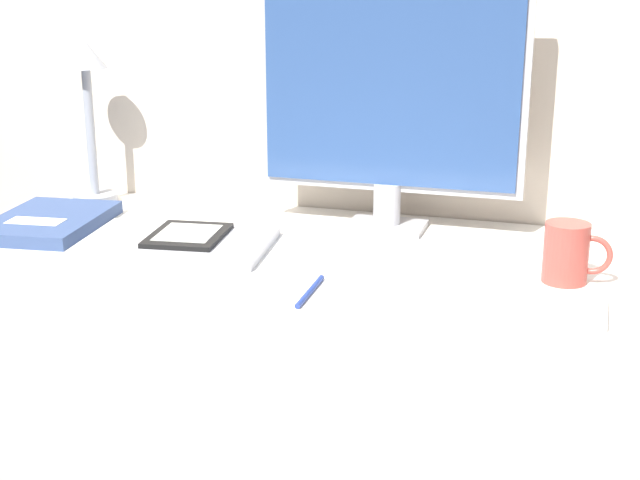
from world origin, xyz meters
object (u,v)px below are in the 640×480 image
object	(u,v)px
ereader	(188,235)
coffee_mug	(568,253)
laptop	(177,243)
desk_lamp	(88,99)
pen	(310,291)
notebook	(48,222)
keyboard	(493,302)
monitor	(390,92)

from	to	relation	value
ereader	coffee_mug	size ratio (longest dim) A/B	1.61
laptop	desk_lamp	bearing A→B (deg)	141.82
coffee_mug	pen	bearing A→B (deg)	-155.34
coffee_mug	desk_lamp	bearing A→B (deg)	166.93
laptop	notebook	xyz separation A→B (m)	(-0.30, 0.04, 0.00)
keyboard	notebook	xyz separation A→B (m)	(-0.89, 0.17, 0.01)
ereader	laptop	bearing A→B (deg)	-140.14
monitor	notebook	distance (m)	0.72
monitor	laptop	world-z (taller)	monitor
monitor	keyboard	distance (m)	0.51
keyboard	coffee_mug	distance (m)	0.18
ereader	pen	size ratio (longest dim) A/B	1.29
laptop	desk_lamp	distance (m)	0.46
desk_lamp	coffee_mug	distance (m)	1.05
coffee_mug	laptop	bearing A→B (deg)	-178.75
desk_lamp	coffee_mug	world-z (taller)	desk_lamp
keyboard	pen	bearing A→B (deg)	-173.64
monitor	ereader	xyz separation A→B (m)	(-0.33, -0.22, -0.25)
monitor	pen	xyz separation A→B (m)	(-0.03, -0.40, -0.27)
keyboard	notebook	bearing A→B (deg)	169.03
notebook	pen	bearing A→B (deg)	-18.54
laptop	notebook	size ratio (longest dim) A/B	1.21
laptop	coffee_mug	distance (m)	0.70
ereader	pen	bearing A→B (deg)	-30.82
monitor	notebook	xyz separation A→B (m)	(-0.64, -0.19, -0.26)
keyboard	laptop	bearing A→B (deg)	167.58
desk_lamp	pen	size ratio (longest dim) A/B	2.57
monitor	keyboard	xyz separation A→B (m)	(0.25, -0.37, -0.26)
monitor	ereader	distance (m)	0.47
monitor	notebook	size ratio (longest dim) A/B	1.73
desk_lamp	coffee_mug	bearing A→B (deg)	-13.07
coffee_mug	pen	xyz separation A→B (m)	(-0.39, -0.18, -0.05)
desk_lamp	notebook	xyz separation A→B (m)	(0.02, -0.21, -0.22)
notebook	laptop	bearing A→B (deg)	-8.07
ereader	pen	xyz separation A→B (m)	(0.29, -0.17, -0.02)
desk_lamp	pen	world-z (taller)	desk_lamp
pen	monitor	bearing A→B (deg)	85.13
monitor	keyboard	size ratio (longest dim) A/B	1.55
ereader	coffee_mug	bearing A→B (deg)	0.18
laptop	ereader	distance (m)	0.02
desk_lamp	laptop	bearing A→B (deg)	-38.18
laptop	monitor	bearing A→B (deg)	34.44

